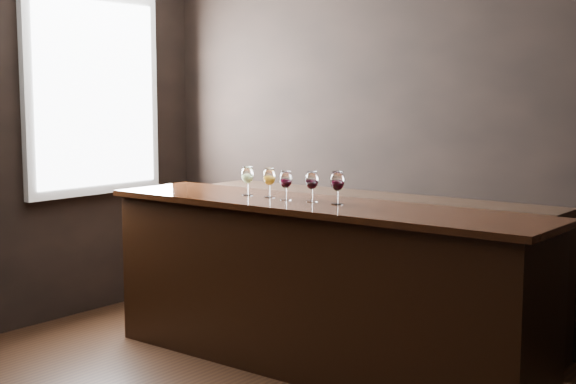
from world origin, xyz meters
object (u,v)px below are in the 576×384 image
Objects in this scene: bar_counter at (316,290)px; back_bar_shelf at (372,264)px; glass_red_c at (337,182)px; glass_amber at (269,177)px; glass_red_b at (312,181)px; glass_red_a at (286,180)px; glass_white at (247,176)px.

back_bar_shelf is (-0.15, 0.92, -0.01)m from bar_counter.
back_bar_shelf is at bearing 108.49° from glass_red_c.
bar_counter is 0.80m from glass_amber.
glass_red_a is at bearing -165.68° from glass_red_b.
glass_red_c reaches higher than back_bar_shelf.
back_bar_shelf is at bearing 64.50° from glass_white.
glass_red_c is (0.15, 0.02, 0.70)m from bar_counter.
back_bar_shelf is 1.18m from glass_red_c.
glass_red_c is (0.37, 0.04, 0.01)m from glass_red_a.
back_bar_shelf is at bearing 100.06° from bar_counter.
glass_white is at bearing -179.66° from glass_red_b.
glass_amber is 1.00× the size of glass_red_b.
back_bar_shelf is at bearing 85.71° from glass_red_a.
bar_counter is 1.04× the size of back_bar_shelf.
glass_red_b is at bearing 14.32° from glass_red_a.
glass_white is at bearing 179.82° from glass_red_c.
glass_red_c is at bearing 5.97° from glass_red_a.
glass_amber is 0.94× the size of glass_red_c.
bar_counter is at bearing -22.26° from glass_red_b.
back_bar_shelf is 14.40× the size of glass_white.
glass_amber is at bearing 178.73° from glass_red_c.
glass_red_b is (0.17, 0.04, 0.00)m from glass_red_a.
glass_amber is at bearing 163.97° from glass_red_a.
bar_counter is 0.90m from glass_white.
glass_amber is 0.35m from glass_red_b.
glass_red_b reaches higher than bar_counter.
back_bar_shelf is 14.55× the size of glass_red_b.
glass_red_b is at bearing -1.09° from glass_amber.
glass_red_c is at bearing -1.27° from glass_amber.
back_bar_shelf is 13.69× the size of glass_red_c.
glass_red_c reaches higher than bar_counter.
bar_counter is 15.54× the size of glass_red_a.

